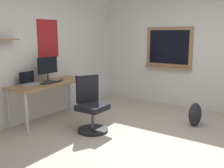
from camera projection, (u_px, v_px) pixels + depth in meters
name	position (u px, v px, depth m)	size (l,w,h in m)	color
ground_plane	(148.00, 147.00, 3.76)	(5.20, 5.20, 0.00)	#ADA393
wall_back	(35.00, 52.00, 4.88)	(5.00, 0.30, 2.60)	silver
wall_right	(200.00, 50.00, 5.51)	(0.22, 5.00, 2.60)	silver
desk	(50.00, 86.00, 4.79)	(1.60, 0.61, 0.75)	#997047
office_chair	(91.00, 107.00, 4.35)	(0.54, 0.56, 0.95)	black
laptop	(29.00, 81.00, 4.56)	(0.31, 0.21, 0.23)	#ADAFB5
monitor_primary	(48.00, 67.00, 4.81)	(0.46, 0.17, 0.46)	#38383D
keyboard	(50.00, 83.00, 4.67)	(0.37, 0.13, 0.02)	black
computer_mouse	(61.00, 80.00, 4.89)	(0.10, 0.06, 0.03)	#262628
coffee_mug	(77.00, 75.00, 5.32)	(0.08, 0.08, 0.09)	silver
backpack	(195.00, 114.00, 4.61)	(0.32, 0.22, 0.42)	#232328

